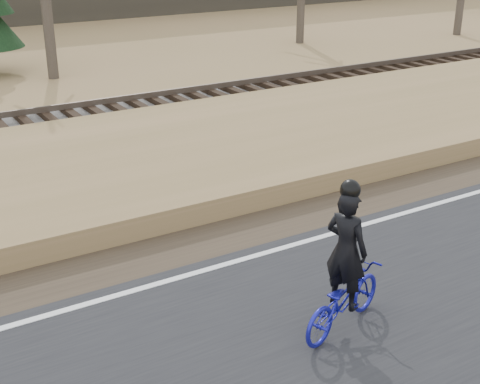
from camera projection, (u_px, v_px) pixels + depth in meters
ground at (479, 200)px, 13.11m from camera, size 120.00×120.00×0.00m
edge_line at (471, 194)px, 13.25m from camera, size 120.00×0.12×0.01m
shoulder at (433, 180)px, 14.06m from camera, size 120.00×1.60×0.04m
embankment at (343, 135)px, 16.36m from camera, size 120.00×5.00×0.44m
ballast at (259, 101)px, 19.36m from camera, size 120.00×3.00×0.45m
railroad at (259, 91)px, 19.25m from camera, size 120.00×2.40×0.29m
cyclist at (344, 283)px, 8.68m from camera, size 1.76×1.08×2.11m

